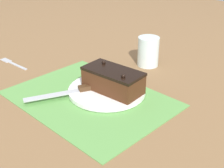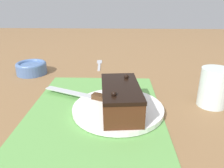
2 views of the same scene
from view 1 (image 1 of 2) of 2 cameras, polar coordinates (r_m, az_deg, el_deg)
ground_plane at (r=0.91m, az=-4.08°, el=-2.73°), size 3.00×3.00×0.00m
placemat_woven at (r=0.91m, az=-4.08°, el=-2.62°), size 0.46×0.34×0.00m
cake_plate at (r=0.93m, az=-0.94°, el=-1.16°), size 0.23×0.23×0.01m
chocolate_cake at (r=0.91m, az=0.18°, el=0.72°), size 0.18×0.10×0.07m
serving_knife at (r=0.92m, az=-6.21°, el=-1.03°), size 0.12×0.22×0.01m
drinking_glass at (r=1.12m, az=6.64°, el=5.93°), size 0.08×0.08×0.10m
dessert_fork at (r=1.20m, az=-17.85°, el=3.73°), size 0.15×0.03×0.01m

